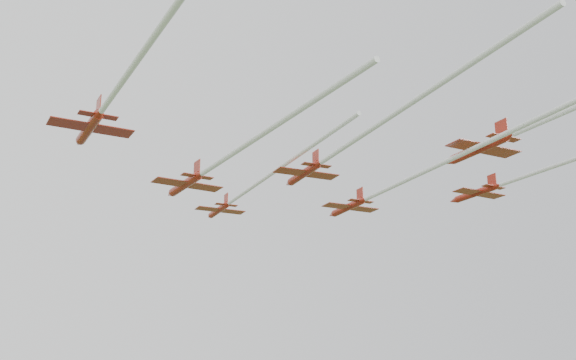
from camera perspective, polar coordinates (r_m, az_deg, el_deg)
name	(u,v)px	position (r m, az deg, el deg)	size (l,w,h in m)	color
jet_lead	(247,191)	(107.81, -3.30, -0.87)	(8.07, 51.20, 2.41)	#AA2516
jet_row2_left	(217,163)	(89.27, -5.60, 1.32)	(9.51, 49.43, 2.82)	#AA2516
jet_row2_right	(413,177)	(96.59, 9.84, 0.24)	(8.68, 64.57, 2.60)	#AA2516
jet_row3_left	(111,97)	(74.38, -13.80, 6.37)	(9.18, 46.53, 2.75)	#AA2516
jet_row3_mid	(348,144)	(83.70, 4.77, 2.82)	(8.52, 51.69, 2.53)	#AA2516
jet_row3_right	(552,167)	(96.61, 20.16, 0.99)	(7.98, 54.26, 2.37)	#AA2516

